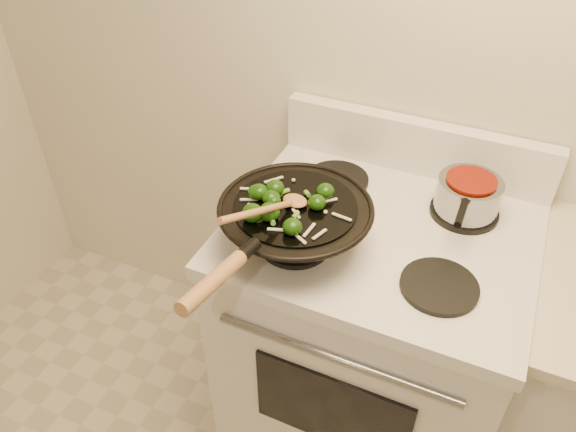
% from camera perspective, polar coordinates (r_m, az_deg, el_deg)
% --- Properties ---
extents(stove, '(0.78, 0.67, 1.08)m').
position_cam_1_polar(stove, '(1.79, 8.03, -12.22)').
color(stove, white).
rests_on(stove, ground).
extents(wok, '(0.37, 0.62, 0.19)m').
position_cam_1_polar(wok, '(1.35, 0.67, -0.69)').
color(wok, black).
rests_on(wok, stove).
extents(stirfry, '(0.29, 0.21, 0.04)m').
position_cam_1_polar(stirfry, '(1.30, -1.05, 1.39)').
color(stirfry, '#143808').
rests_on(stirfry, wok).
extents(wooden_spoon, '(0.10, 0.28, 0.12)m').
position_cam_1_polar(wooden_spoon, '(1.26, -1.29, 0.98)').
color(wooden_spoon, '#A47040').
rests_on(wooden_spoon, wok).
extents(saucepan, '(0.17, 0.27, 0.10)m').
position_cam_1_polar(saucepan, '(1.53, 17.82, 2.02)').
color(saucepan, gray).
rests_on(saucepan, stove).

